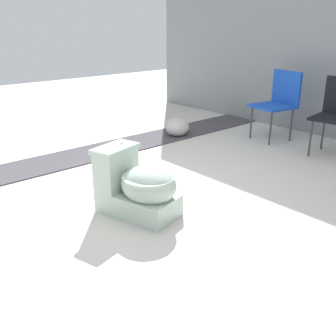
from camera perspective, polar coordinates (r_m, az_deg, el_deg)
The scene contains 5 objects.
ground_plane at distance 3.35m, azimuth -4.74°, elevation -4.15°, with size 14.00×14.00×0.00m, color beige.
gravel_strip at distance 4.58m, azimuth -9.10°, elevation 2.61°, with size 0.56×8.00×0.01m, color #423F44.
toilet at distance 2.97m, azimuth -4.31°, elevation -2.78°, with size 0.70×0.52×0.52m.
folding_chair_left at distance 5.07m, azimuth 15.85°, elevation 9.73°, with size 0.52×0.52×0.83m.
boulder_near at distance 5.09m, azimuth 1.39°, elevation 5.98°, with size 0.35×0.29×0.24m, color #B7B2AD.
Camera 1 is at (2.47, -1.78, 1.39)m, focal length 42.00 mm.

